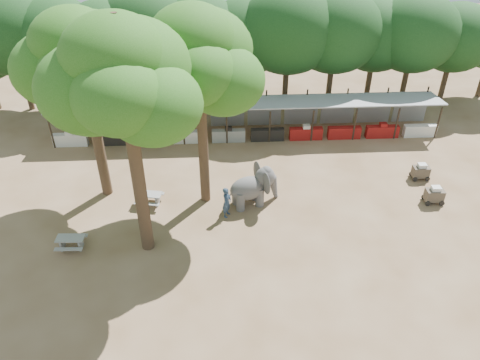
{
  "coord_description": "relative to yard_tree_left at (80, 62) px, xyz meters",
  "views": [
    {
      "loc": [
        -2.16,
        -16.53,
        16.85
      ],
      "look_at": [
        -1.0,
        5.0,
        2.0
      ],
      "focal_mm": 35.0,
      "sensor_mm": 36.0,
      "label": 1
    }
  ],
  "objects": [
    {
      "name": "yard_tree_center",
      "position": [
        3.0,
        -5.0,
        1.01
      ],
      "size": [
        7.1,
        6.9,
        12.04
      ],
      "color": "#332316",
      "rests_on": "ground"
    },
    {
      "name": "picnic_table_near",
      "position": [
        -0.82,
        -5.1,
        -7.73
      ],
      "size": [
        1.48,
        1.35,
        0.72
      ],
      "rotation": [
        0.0,
        0.0,
        -0.04
      ],
      "color": "gray",
      "rests_on": "ground"
    },
    {
      "name": "vendor_stalls",
      "position": [
        9.13,
        6.65,
        -7.02
      ],
      "size": [
        28.0,
        2.99,
        2.8
      ],
      "color": "gray",
      "rests_on": "ground"
    },
    {
      "name": "picnic_table_far",
      "position": [
        2.84,
        -1.48,
        -7.71
      ],
      "size": [
        1.71,
        1.59,
        0.74
      ],
      "rotation": [
        0.0,
        0.0,
        -0.18
      ],
      "color": "gray",
      "rests_on": "ground"
    },
    {
      "name": "ground",
      "position": [
        9.13,
        -7.19,
        -8.2
      ],
      "size": [
        100.0,
        100.0,
        0.0
      ],
      "primitive_type": "plane",
      "color": "brown",
      "rests_on": "ground"
    },
    {
      "name": "elephant",
      "position": [
        8.97,
        -1.71,
        -7.02
      ],
      "size": [
        3.18,
        2.37,
        2.36
      ],
      "rotation": [
        0.0,
        0.0,
        0.32
      ],
      "color": "#474444",
      "rests_on": "ground"
    },
    {
      "name": "cart_front",
      "position": [
        19.59,
        -2.23,
        -7.65
      ],
      "size": [
        1.17,
        0.79,
        1.12
      ],
      "rotation": [
        0.0,
        0.0,
        -0.03
      ],
      "color": "#3E3329",
      "rests_on": "ground"
    },
    {
      "name": "handler",
      "position": [
        7.36,
        -2.82,
        -7.26
      ],
      "size": [
        0.7,
        0.81,
        1.88
      ],
      "primitive_type": "imported",
      "rotation": [
        0.0,
        0.0,
        1.11
      ],
      "color": "#26384C",
      "rests_on": "ground"
    },
    {
      "name": "yard_tree_back",
      "position": [
        6.0,
        -1.0,
        0.34
      ],
      "size": [
        7.1,
        6.9,
        11.36
      ],
      "color": "#332316",
      "rests_on": "ground"
    },
    {
      "name": "yard_tree_left",
      "position": [
        0.0,
        0.0,
        0.0
      ],
      "size": [
        7.1,
        6.9,
        11.02
      ],
      "color": "#332316",
      "rests_on": "ground"
    },
    {
      "name": "backdrop_trees",
      "position": [
        9.13,
        11.81,
        -2.69
      ],
      "size": [
        46.46,
        5.95,
        8.33
      ],
      "color": "#332316",
      "rests_on": "ground"
    },
    {
      "name": "cart_back",
      "position": [
        19.73,
        0.28,
        -7.66
      ],
      "size": [
        1.12,
        0.74,
        1.09
      ],
      "rotation": [
        0.0,
        0.0,
        -0.01
      ],
      "color": "#3E3329",
      "rests_on": "ground"
    }
  ]
}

